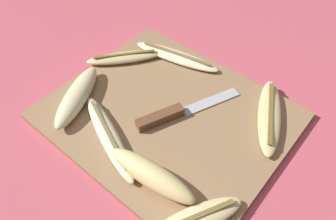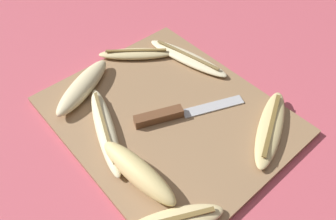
{
  "view_description": "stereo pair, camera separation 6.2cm",
  "coord_description": "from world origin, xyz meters",
  "px_view_note": "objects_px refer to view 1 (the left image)",
  "views": [
    {
      "loc": [
        0.26,
        -0.31,
        0.49
      ],
      "look_at": [
        0.0,
        0.0,
        0.02
      ],
      "focal_mm": 35.0,
      "sensor_mm": 36.0,
      "label": 1
    },
    {
      "loc": [
        0.31,
        -0.27,
        0.49
      ],
      "look_at": [
        0.0,
        0.0,
        0.02
      ],
      "focal_mm": 35.0,
      "sensor_mm": 36.0,
      "label": 2
    }
  ],
  "objects_px": {
    "banana_ripe_center": "(197,219)",
    "banana_cream_curved": "(77,96)",
    "knife": "(172,115)",
    "banana_bright_far": "(176,56)",
    "banana_golden_short": "(151,175)",
    "banana_pale_long": "(109,136)",
    "banana_mellow_near": "(125,57)",
    "banana_spotted_left": "(269,116)"
  },
  "relations": [
    {
      "from": "banana_ripe_center",
      "to": "banana_cream_curved",
      "type": "height_order",
      "value": "banana_cream_curved"
    },
    {
      "from": "knife",
      "to": "banana_cream_curved",
      "type": "distance_m",
      "value": 0.19
    },
    {
      "from": "banana_bright_far",
      "to": "banana_cream_curved",
      "type": "height_order",
      "value": "banana_cream_curved"
    },
    {
      "from": "banana_bright_far",
      "to": "banana_golden_short",
      "type": "height_order",
      "value": "banana_golden_short"
    },
    {
      "from": "banana_pale_long",
      "to": "banana_cream_curved",
      "type": "distance_m",
      "value": 0.12
    },
    {
      "from": "banana_mellow_near",
      "to": "banana_cream_curved",
      "type": "height_order",
      "value": "banana_cream_curved"
    },
    {
      "from": "banana_ripe_center",
      "to": "banana_pale_long",
      "type": "distance_m",
      "value": 0.21
    },
    {
      "from": "banana_cream_curved",
      "to": "banana_spotted_left",
      "type": "bearing_deg",
      "value": 33.16
    },
    {
      "from": "banana_ripe_center",
      "to": "banana_bright_far",
      "type": "height_order",
      "value": "banana_ripe_center"
    },
    {
      "from": "knife",
      "to": "banana_spotted_left",
      "type": "xyz_separation_m",
      "value": [
        0.14,
        0.12,
        0.0
      ]
    },
    {
      "from": "banana_bright_far",
      "to": "banana_golden_short",
      "type": "relative_size",
      "value": 1.24
    },
    {
      "from": "knife",
      "to": "banana_spotted_left",
      "type": "relative_size",
      "value": 1.11
    },
    {
      "from": "banana_cream_curved",
      "to": "banana_bright_far",
      "type": "bearing_deg",
      "value": 73.52
    },
    {
      "from": "banana_ripe_center",
      "to": "banana_cream_curved",
      "type": "xyz_separation_m",
      "value": [
        -0.32,
        0.05,
        0.01
      ]
    },
    {
      "from": "banana_cream_curved",
      "to": "knife",
      "type": "bearing_deg",
      "value": 27.3
    },
    {
      "from": "banana_mellow_near",
      "to": "banana_golden_short",
      "type": "relative_size",
      "value": 0.93
    },
    {
      "from": "banana_golden_short",
      "to": "knife",
      "type": "bearing_deg",
      "value": 116.11
    },
    {
      "from": "banana_ripe_center",
      "to": "banana_cream_curved",
      "type": "relative_size",
      "value": 0.9
    },
    {
      "from": "banana_spotted_left",
      "to": "banana_cream_curved",
      "type": "distance_m",
      "value": 0.37
    },
    {
      "from": "banana_cream_curved",
      "to": "banana_golden_short",
      "type": "bearing_deg",
      "value": -9.27
    },
    {
      "from": "banana_spotted_left",
      "to": "banana_golden_short",
      "type": "bearing_deg",
      "value": -108.6
    },
    {
      "from": "banana_cream_curved",
      "to": "banana_golden_short",
      "type": "distance_m",
      "value": 0.23
    },
    {
      "from": "banana_ripe_center",
      "to": "knife",
      "type": "bearing_deg",
      "value": 139.9
    },
    {
      "from": "banana_pale_long",
      "to": "banana_mellow_near",
      "type": "bearing_deg",
      "value": 127.73
    },
    {
      "from": "knife",
      "to": "banana_mellow_near",
      "type": "bearing_deg",
      "value": -175.8
    },
    {
      "from": "banana_spotted_left",
      "to": "banana_bright_far",
      "type": "relative_size",
      "value": 0.92
    },
    {
      "from": "banana_pale_long",
      "to": "banana_cream_curved",
      "type": "height_order",
      "value": "banana_cream_curved"
    },
    {
      "from": "banana_pale_long",
      "to": "banana_golden_short",
      "type": "relative_size",
      "value": 1.26
    },
    {
      "from": "banana_spotted_left",
      "to": "banana_mellow_near",
      "type": "bearing_deg",
      "value": -170.62
    },
    {
      "from": "banana_cream_curved",
      "to": "banana_golden_short",
      "type": "xyz_separation_m",
      "value": [
        0.23,
        -0.04,
        0.0
      ]
    },
    {
      "from": "banana_ripe_center",
      "to": "banana_spotted_left",
      "type": "distance_m",
      "value": 0.25
    },
    {
      "from": "banana_spotted_left",
      "to": "banana_pale_long",
      "type": "height_order",
      "value": "banana_pale_long"
    },
    {
      "from": "knife",
      "to": "banana_spotted_left",
      "type": "height_order",
      "value": "banana_spotted_left"
    },
    {
      "from": "banana_ripe_center",
      "to": "banana_bright_far",
      "type": "xyz_separation_m",
      "value": [
        -0.26,
        0.27,
        -0.0
      ]
    },
    {
      "from": "banana_pale_long",
      "to": "banana_ripe_center",
      "type": "bearing_deg",
      "value": -5.48
    },
    {
      "from": "banana_mellow_near",
      "to": "banana_ripe_center",
      "type": "height_order",
      "value": "same"
    },
    {
      "from": "banana_ripe_center",
      "to": "banana_pale_long",
      "type": "height_order",
      "value": "banana_pale_long"
    },
    {
      "from": "banana_golden_short",
      "to": "banana_mellow_near",
      "type": "bearing_deg",
      "value": 143.1
    },
    {
      "from": "banana_cream_curved",
      "to": "banana_ripe_center",
      "type": "bearing_deg",
      "value": -7.93
    },
    {
      "from": "banana_pale_long",
      "to": "banana_bright_far",
      "type": "bearing_deg",
      "value": 101.2
    },
    {
      "from": "banana_spotted_left",
      "to": "banana_bright_far",
      "type": "distance_m",
      "value": 0.24
    },
    {
      "from": "banana_ripe_center",
      "to": "banana_spotted_left",
      "type": "bearing_deg",
      "value": 93.54
    }
  ]
}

